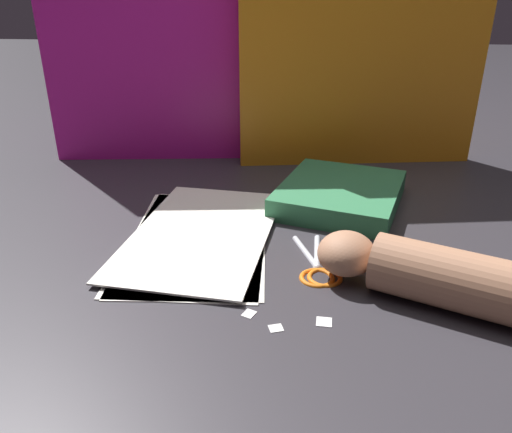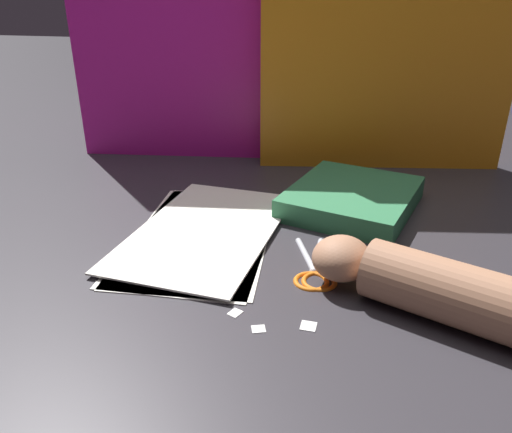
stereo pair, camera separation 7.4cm
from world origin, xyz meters
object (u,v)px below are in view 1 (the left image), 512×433
Objects in this scene: book_closed at (340,194)px; scissors at (318,267)px; paper_stack at (200,235)px; hand_forearm at (441,276)px.

scissors is (-0.04, -0.24, -0.02)m from book_closed.
paper_stack is 0.28m from book_closed.
book_closed is at bearing 34.83° from paper_stack.
scissors is at bearing 156.83° from hand_forearm.
scissors is 0.48× the size of hand_forearm.
hand_forearm reaches higher than scissors.
book_closed is 0.90× the size of hand_forearm.
hand_forearm is (0.11, -0.30, 0.02)m from book_closed.
hand_forearm reaches higher than book_closed.
book_closed is 0.32m from hand_forearm.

